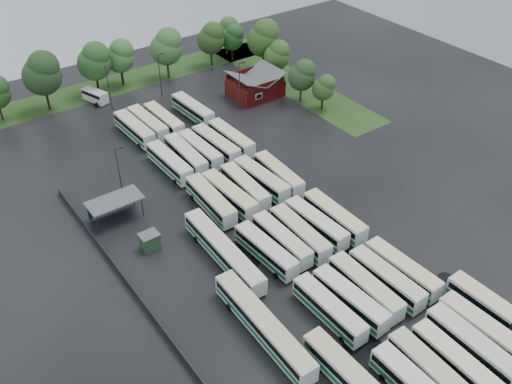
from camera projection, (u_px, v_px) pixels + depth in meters
ground at (294, 252)px, 81.20m from camera, size 160.00×160.00×0.00m
brick_building at (255, 87)px, 119.26m from camera, size 10.07×8.60×5.39m
wash_shed at (114, 202)px, 85.69m from camera, size 8.20×4.20×3.58m
utility_hut at (150, 241)px, 81.01m from camera, size 2.70×2.20×2.62m
grass_strip_north at (115, 85)px, 124.39m from camera, size 80.00×10.00×0.01m
grass_strip_east at (292, 83)px, 125.09m from camera, size 10.00×50.00×0.01m
west_fence at (126, 281)px, 75.62m from camera, size 0.10×50.00×1.20m
bus_r0c1 at (433, 374)px, 62.62m from camera, size 2.95×11.91×3.29m
bus_r0c2 at (455, 362)px, 63.97m from camera, size 2.69×11.37×3.15m
bus_r0c3 at (472, 346)px, 65.61m from camera, size 2.66×11.99×3.33m
bus_r0c4 at (485, 332)px, 67.25m from camera, size 2.91×12.06×3.34m
bus_r1c0 at (329, 309)px, 70.20m from camera, size 2.51×11.38×3.16m
bus_r1c1 at (350, 299)px, 71.50m from camera, size 2.96×11.53×3.18m
bus_r1c2 at (365, 287)px, 73.11m from camera, size 2.68×11.81×3.28m
bus_r1c3 at (386, 279)px, 74.36m from camera, size 2.66×11.64×3.23m
bus_r1c4 at (402, 269)px, 75.79m from camera, size 2.83×11.62×3.21m
bus_r2c0 at (266, 250)px, 78.82m from camera, size 2.96×11.44×3.16m
bus_r2c1 at (282, 240)px, 80.59m from camera, size 2.44×11.33×3.15m
bus_r2c2 at (300, 233)px, 81.63m from camera, size 2.90×11.76×3.25m
bus_r2c3 at (316, 224)px, 83.44m from camera, size 2.87×11.60×3.21m
bus_r2c4 at (334, 217)px, 84.67m from camera, size 2.59×11.81×3.28m
bus_r3c0 at (211, 201)px, 87.82m from camera, size 3.08×12.08×3.33m
bus_r3c1 at (229, 195)px, 89.01m from camera, size 2.99×12.06×3.33m
bus_r3c2 at (245, 187)px, 90.87m from camera, size 3.00×11.60×3.20m
bus_r3c3 at (261, 179)px, 92.40m from camera, size 3.06×11.96×3.30m
bus_r3c4 at (279, 174)px, 93.69m from camera, size 2.99×11.54×3.18m
bus_r4c0 at (170, 163)px, 96.38m from camera, size 2.73×11.78×3.27m
bus_r4c1 at (186, 155)px, 98.26m from camera, size 2.90×11.84×3.27m
bus_r4c2 at (200, 150)px, 99.78m from camera, size 2.64×11.41×3.16m
bus_r4c3 at (216, 144)px, 101.10m from camera, size 3.03×11.88×3.28m
bus_r4c4 at (231, 138)px, 102.81m from camera, size 2.70×11.66×3.23m
bus_r5c0 at (135, 129)px, 105.39m from camera, size 2.90×11.95×3.31m
bus_r5c1 at (148, 123)px, 107.10m from camera, size 2.89×11.82×3.27m
bus_r5c2 at (164, 120)px, 108.23m from camera, size 2.72×11.70×3.24m
bus_r5c4 at (193, 109)px, 111.52m from camera, size 3.01×11.84×3.27m
artic_bus_west_b at (224, 251)px, 78.53m from camera, size 3.04×17.80×3.29m
artic_bus_west_c at (263, 325)px, 68.01m from camera, size 3.03×18.05×3.34m
artic_bus_east at (512, 324)px, 68.27m from camera, size 2.82×17.69×3.28m
minibus at (95, 95)px, 117.17m from camera, size 3.86×6.23×2.56m
tree_north_1 at (42, 73)px, 110.45m from camera, size 7.55×7.55×12.50m
tree_north_2 at (95, 61)px, 116.72m from camera, size 6.89×6.89×11.41m
tree_north_3 at (120, 56)px, 120.70m from camera, size 6.20×6.20×10.27m
tree_north_4 at (167, 46)px, 122.75m from camera, size 6.96×6.96×11.53m
tree_north_5 at (211, 38)px, 128.67m from camera, size 6.22×6.22×10.29m
tree_north_6 at (227, 30)px, 134.29m from camera, size 5.58×5.57×9.23m
tree_east_0 at (324, 87)px, 112.65m from camera, size 4.51×4.49×7.44m
tree_east_1 at (303, 75)px, 114.73m from camera, size 5.53×5.53×9.17m
tree_east_2 at (278, 55)px, 122.58m from camera, size 5.58×5.58×9.24m
tree_east_3 at (264, 38)px, 125.98m from camera, size 7.18×7.18×11.89m
tree_east_4 at (233, 37)px, 131.86m from camera, size 5.30×5.26×8.71m
lamp_post_ne at (240, 83)px, 111.87m from camera, size 1.55×0.30×10.06m
lamp_post_nw at (119, 170)px, 88.00m from camera, size 1.46×0.28×9.48m
lamp_post_back_w at (109, 85)px, 111.82m from camera, size 1.48×0.29×9.62m
lamp_post_back_e at (160, 72)px, 116.75m from camera, size 1.45×0.28×9.40m
puddle_0 at (364, 351)px, 67.31m from camera, size 5.25×5.25×0.01m
puddle_1 at (464, 313)px, 72.03m from camera, size 3.45×3.45×0.01m
puddle_2 at (239, 256)px, 80.37m from camera, size 6.78×6.78×0.01m
puddle_3 at (337, 250)px, 81.40m from camera, size 3.69×3.69×0.01m
puddle_4 at (446, 278)px, 76.93m from camera, size 2.26×2.26×0.01m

